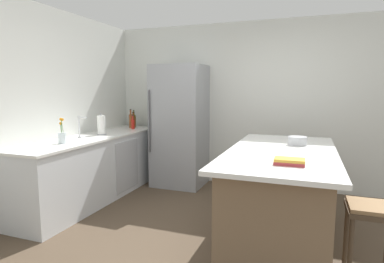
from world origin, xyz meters
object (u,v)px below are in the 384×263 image
at_px(whiskey_bottle, 134,121).
at_px(mixing_bowl, 297,141).
at_px(paper_towel_roll, 101,125).
at_px(sink_faucet, 80,126).
at_px(bar_stool, 371,221).
at_px(hot_sauce_bottle, 133,124).
at_px(flower_vase, 62,136).
at_px(cookbook_stack, 290,162).
at_px(olive_oil_bottle, 134,120).
at_px(refrigerator, 180,126).
at_px(kitchen_island, 280,194).
at_px(vinegar_bottle, 131,120).

bearing_deg(whiskey_bottle, mixing_bowl, -21.35).
height_order(paper_towel_roll, mixing_bowl, paper_towel_roll).
xyz_separation_m(sink_faucet, whiskey_bottle, (0.04, 1.32, -0.05)).
bearing_deg(bar_stool, paper_towel_roll, 160.49).
bearing_deg(hot_sauce_bottle, bar_stool, -30.75).
xyz_separation_m(sink_faucet, flower_vase, (0.09, -0.43, -0.07)).
height_order(flower_vase, paper_towel_roll, same).
relative_size(sink_faucet, cookbook_stack, 1.22).
bearing_deg(olive_oil_bottle, hot_sauce_bottle, -62.26).
bearing_deg(sink_faucet, whiskey_bottle, 88.27).
relative_size(refrigerator, hot_sauce_bottle, 8.44).
height_order(refrigerator, whiskey_bottle, refrigerator).
xyz_separation_m(whiskey_bottle, mixing_bowl, (2.72, -1.06, -0.03)).
height_order(sink_faucet, paper_towel_roll, paper_towel_roll).
relative_size(flower_vase, whiskey_bottle, 1.16).
bearing_deg(cookbook_stack, bar_stool, -3.14).
relative_size(kitchen_island, mixing_bowl, 10.56).
height_order(bar_stool, paper_towel_roll, paper_towel_roll).
height_order(kitchen_island, flower_vase, flower_vase).
bearing_deg(flower_vase, mixing_bowl, 14.41).
xyz_separation_m(flower_vase, vinegar_bottle, (-0.05, 1.66, 0.04)).
distance_m(whiskey_bottle, vinegar_bottle, 0.09).
bearing_deg(whiskey_bottle, cookbook_stack, -37.56).
distance_m(flower_vase, vinegar_bottle, 1.67).
distance_m(paper_towel_roll, mixing_bowl, 2.70).
relative_size(olive_oil_bottle, cookbook_stack, 1.18).
relative_size(sink_faucet, mixing_bowl, 1.46).
xyz_separation_m(flower_vase, olive_oil_bottle, (-0.10, 1.85, 0.02)).
relative_size(bar_stool, sink_faucet, 2.26).
xyz_separation_m(bar_stool, cookbook_stack, (-0.62, 0.03, 0.41)).
xyz_separation_m(refrigerator, vinegar_bottle, (-0.88, -0.03, 0.06)).
relative_size(cookbook_stack, mixing_bowl, 1.20).
xyz_separation_m(sink_faucet, vinegar_bottle, (0.04, 1.23, -0.03)).
xyz_separation_m(refrigerator, olive_oil_bottle, (-0.93, 0.15, 0.05)).
xyz_separation_m(bar_stool, flower_vase, (-3.26, 0.36, 0.44)).
height_order(flower_vase, cookbook_stack, flower_vase).
bearing_deg(olive_oil_bottle, whiskey_bottle, -62.40).
height_order(kitchen_island, bar_stool, kitchen_island).
distance_m(flower_vase, cookbook_stack, 2.66).
relative_size(whiskey_bottle, hot_sauce_bottle, 1.18).
xyz_separation_m(vinegar_bottle, hot_sauce_bottle, (0.11, -0.11, -0.04)).
height_order(refrigerator, bar_stool, refrigerator).
xyz_separation_m(refrigerator, mixing_bowl, (1.84, -1.01, 0.01)).
bearing_deg(kitchen_island, paper_towel_roll, 168.81).
distance_m(paper_towel_roll, whiskey_bottle, 0.94).
height_order(kitchen_island, whiskey_bottle, whiskey_bottle).
relative_size(sink_faucet, whiskey_bottle, 1.11).
bearing_deg(flower_vase, vinegar_bottle, 91.77).
xyz_separation_m(paper_towel_roll, whiskey_bottle, (-0.02, 0.94, -0.03)).
bearing_deg(cookbook_stack, hot_sauce_bottle, 144.09).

